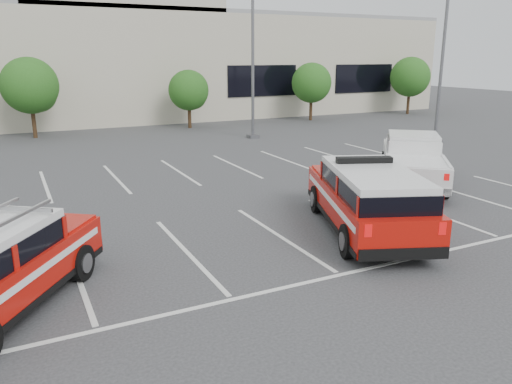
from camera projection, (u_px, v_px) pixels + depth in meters
ground at (280, 236)px, 13.88m from camera, size 120.00×120.00×0.00m
stall_markings at (218, 197)px, 17.77m from camera, size 23.00×15.00×0.01m
convention_building at (91, 58)px, 40.26m from camera, size 60.00×16.99×13.20m
tree_mid_left at (31, 88)px, 30.03m from camera, size 3.37×3.37×4.85m
tree_mid_right at (190, 92)px, 34.47m from camera, size 2.77×2.77×3.99m
tree_right at (312, 84)px, 38.69m from camera, size 3.07×3.07×4.42m
tree_far_right at (411, 78)px, 42.91m from camera, size 3.37×3.37×4.85m
light_pole_mid at (253, 51)px, 29.36m from camera, size 0.90×0.60×10.24m
light_pole_right at (443, 50)px, 28.04m from camera, size 0.90×0.60×10.24m
fire_chief_suv at (367, 203)px, 14.01m from camera, size 4.17×6.30×2.08m
white_pickup at (412, 164)px, 19.55m from camera, size 5.56×6.11×1.89m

